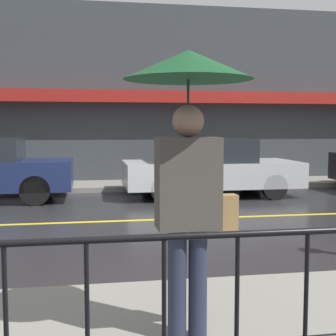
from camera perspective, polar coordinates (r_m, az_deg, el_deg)
name	(u,v)px	position (r m, az deg, el deg)	size (l,w,h in m)	color
ground_plane	(140,220)	(8.68, -3.45, -6.39)	(80.00, 80.00, 0.00)	#262628
sidewalk_far	(122,186)	(13.27, -5.66, -2.14)	(28.00, 1.77, 0.13)	gray
lane_marking	(140,220)	(8.68, -3.45, -6.37)	(25.20, 0.12, 0.01)	gold
building_storefront	(119,95)	(14.21, -6.05, 8.86)	(28.00, 0.85, 5.36)	#383D42
railing_foreground	(272,305)	(2.56, 12.54, -16.00)	(12.00, 0.04, 1.07)	black
pedestrian	(189,125)	(3.39, 2.57, 5.24)	(0.93, 0.93, 2.13)	#23283D
car_silver	(209,167)	(11.68, 4.98, 0.11)	(4.30, 1.91, 1.42)	#B2B5BA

